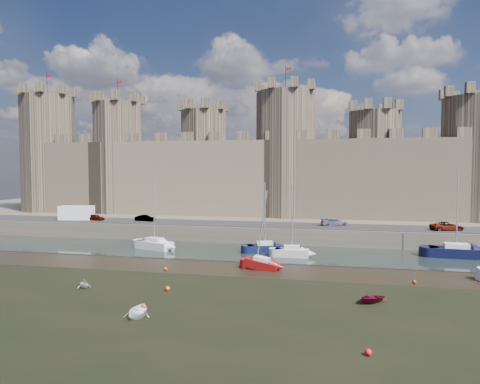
{
  "coord_description": "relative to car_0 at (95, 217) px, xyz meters",
  "views": [
    {
      "loc": [
        10.24,
        -32.21,
        11.32
      ],
      "look_at": [
        -1.18,
        22.0,
        8.31
      ],
      "focal_mm": 32.0,
      "sensor_mm": 36.0,
      "label": 1
    }
  ],
  "objects": [
    {
      "name": "water_channel",
      "position": [
        28.7,
        -9.35,
        -3.02
      ],
      "size": [
        160.0,
        12.0,
        0.08
      ],
      "primitive_type": "cube",
      "color": "black",
      "rests_on": "ground"
    },
    {
      "name": "dinghy_4",
      "position": [
        42.41,
        -28.41,
        -2.76
      ],
      "size": [
        3.44,
        3.52,
        0.6
      ],
      "primitive_type": "imported",
      "rotation": [
        1.57,
        0.0,
        5.57
      ],
      "color": "maroon",
      "rests_on": "ground"
    },
    {
      "name": "sailboat_0",
      "position": [
        14.99,
        -9.96,
        -2.27
      ],
      "size": [
        5.78,
        3.8,
        10.08
      ],
      "rotation": [
        0.0,
        0.0,
        -0.35
      ],
      "color": "silver",
      "rests_on": "ground"
    },
    {
      "name": "quay",
      "position": [
        28.7,
        26.65,
        -1.81
      ],
      "size": [
        160.0,
        60.0,
        2.5
      ],
      "primitive_type": "cube",
      "color": "#4C443A",
      "rests_on": "ground"
    },
    {
      "name": "sailboat_2",
      "position": [
        34.28,
        -11.27,
        -2.3
      ],
      "size": [
        4.3,
        1.74,
        9.22
      ],
      "rotation": [
        0.0,
        0.0,
        -0.02
      ],
      "color": "silver",
      "rests_on": "ground"
    },
    {
      "name": "van",
      "position": [
        -3.63,
        0.15,
        0.66
      ],
      "size": [
        5.9,
        3.16,
        2.44
      ],
      "primitive_type": "cube",
      "rotation": [
        0.0,
        0.0,
        0.17
      ],
      "color": "white",
      "rests_on": "quay"
    },
    {
      "name": "ground",
      "position": [
        28.7,
        -33.35,
        -3.06
      ],
      "size": [
        160.0,
        160.0,
        0.0
      ],
      "primitive_type": "plane",
      "color": "black",
      "rests_on": "ground"
    },
    {
      "name": "car_0",
      "position": [
        0.0,
        0.0,
        0.0
      ],
      "size": [
        3.48,
        1.9,
        1.12
      ],
      "primitive_type": "imported",
      "rotation": [
        0.0,
        0.0,
        1.39
      ],
      "color": "gray",
      "rests_on": "quay"
    },
    {
      "name": "buoy_4",
      "position": [
        24.28,
        -33.96,
        -2.83
      ],
      "size": [
        0.46,
        0.46,
        0.46
      ],
      "primitive_type": "sphere",
      "color": "#FF300B",
      "rests_on": "ground"
    },
    {
      "name": "buoy_3",
      "position": [
        47.2,
        -21.35,
        -2.87
      ],
      "size": [
        0.38,
        0.38,
        0.38
      ],
      "primitive_type": "sphere",
      "color": "red",
      "rests_on": "ground"
    },
    {
      "name": "road",
      "position": [
        28.7,
        0.65,
        -0.51
      ],
      "size": [
        160.0,
        7.0,
        0.1
      ],
      "primitive_type": "cube",
      "color": "black",
      "rests_on": "quay"
    },
    {
      "name": "sailboat_4",
      "position": [
        31.54,
        -18.51,
        -2.38
      ],
      "size": [
        4.05,
        2.24,
        8.95
      ],
      "rotation": [
        0.0,
        0.0,
        -0.21
      ],
      "color": "maroon",
      "rests_on": "ground"
    },
    {
      "name": "dinghy_3",
      "position": [
        16.28,
        -29.58,
        -2.66
      ],
      "size": [
        1.98,
        1.91,
        0.8
      ],
      "primitive_type": "imported",
      "rotation": [
        1.57,
        0.0,
        1.03
      ],
      "color": "silver",
      "rests_on": "ground"
    },
    {
      "name": "car_2",
      "position": [
        39.72,
        1.27,
        0.05
      ],
      "size": [
        4.44,
        2.49,
        1.22
      ],
      "primitive_type": "imported",
      "rotation": [
        0.0,
        0.0,
        1.77
      ],
      "color": "gray",
      "rests_on": "quay"
    },
    {
      "name": "car_3",
      "position": [
        55.31,
        -0.43,
        0.06
      ],
      "size": [
        4.85,
        3.05,
        1.25
      ],
      "primitive_type": "imported",
      "rotation": [
        0.0,
        0.0,
        1.8
      ],
      "color": "gray",
      "rests_on": "quay"
    },
    {
      "name": "castle",
      "position": [
        28.07,
        14.65,
        8.61
      ],
      "size": [
        108.5,
        11.0,
        29.0
      ],
      "color": "#42382B",
      "rests_on": "quay"
    },
    {
      "name": "sailboat_1",
      "position": [
        30.47,
        -9.16,
        -2.3
      ],
      "size": [
        5.04,
        3.18,
        9.42
      ],
      "rotation": [
        0.0,
        0.0,
        0.31
      ],
      "color": "#0E1533",
      "rests_on": "ground"
    },
    {
      "name": "seaweed_patch",
      "position": [
        28.7,
        -39.35,
        -3.06
      ],
      "size": [
        70.0,
        34.0,
        0.01
      ],
      "primitive_type": "cube",
      "color": "black",
      "rests_on": "ground"
    },
    {
      "name": "buoy_2",
      "position": [
        41.34,
        -39.23,
        -2.84
      ],
      "size": [
        0.44,
        0.44,
        0.44
      ],
      "primitive_type": "sphere",
      "color": "red",
      "rests_on": "ground"
    },
    {
      "name": "dinghy_2",
      "position": [
        24.54,
        -35.32,
        -2.77
      ],
      "size": [
        2.55,
        3.15,
        0.58
      ],
      "primitive_type": "imported",
      "rotation": [
        1.57,
        0.0,
        3.36
      ],
      "color": "silver",
      "rests_on": "ground"
    },
    {
      "name": "buoy_0",
      "position": [
        24.34,
        -28.78,
        -2.82
      ],
      "size": [
        0.49,
        0.49,
        0.49
      ],
      "primitive_type": "sphere",
      "color": "#FE410B",
      "rests_on": "ground"
    },
    {
      "name": "sailboat_3",
      "position": [
        54.75,
        -7.31,
        -2.21
      ],
      "size": [
        6.58,
        2.98,
        11.23
      ],
      "rotation": [
        0.0,
        0.0,
        -0.08
      ],
      "color": "black",
      "rests_on": "ground"
    },
    {
      "name": "car_1",
      "position": [
        8.73,
        0.71,
        -0.01
      ],
      "size": [
        3.45,
        1.56,
        1.1
      ],
      "primitive_type": "imported",
      "rotation": [
        0.0,
        0.0,
        1.45
      ],
      "color": "gray",
      "rests_on": "quay"
    },
    {
      "name": "buoy_1",
      "position": [
        21.18,
        -21.35,
        -2.87
      ],
      "size": [
        0.39,
        0.39,
        0.39
      ],
      "primitive_type": "sphere",
      "color": "#EC3A0A",
      "rests_on": "ground"
    }
  ]
}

